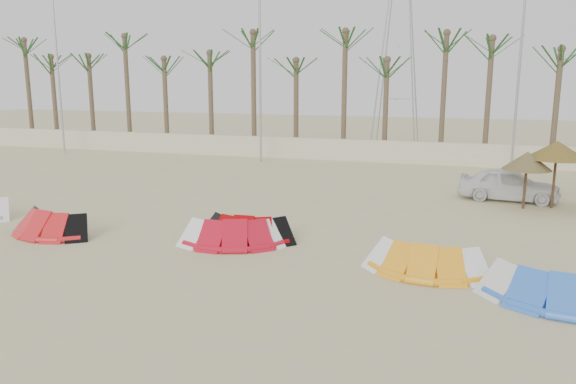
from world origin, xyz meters
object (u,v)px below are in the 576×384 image
(kite_red_mid, at_px, (249,226))
(kite_red_right, at_px, (239,229))
(kite_orange, at_px, (426,256))
(parasol_mid, at_px, (527,161))
(car, at_px, (509,185))
(parasol_left, at_px, (557,150))
(kite_red_left, at_px, (55,221))
(kite_blue, at_px, (565,283))

(kite_red_mid, bearing_deg, kite_red_right, -109.16)
(kite_orange, bearing_deg, kite_red_right, 170.44)
(parasol_mid, relative_size, car, 0.57)
(parasol_left, bearing_deg, parasol_mid, -159.04)
(kite_red_left, relative_size, car, 0.82)
(parasol_mid, bearing_deg, kite_orange, -110.64)
(kite_red_mid, distance_m, kite_orange, 5.71)
(parasol_mid, bearing_deg, kite_red_left, -151.17)
(parasol_left, height_order, parasol_mid, parasol_left)
(kite_orange, height_order, car, car)
(kite_orange, distance_m, kite_blue, 3.36)
(kite_red_left, xyz_separation_m, kite_red_right, (6.15, 0.81, 0.00))
(kite_red_mid, height_order, kite_orange, same)
(parasol_mid, bearing_deg, kite_red_mid, -141.12)
(kite_red_mid, relative_size, kite_red_right, 0.84)
(kite_orange, xyz_separation_m, parasol_left, (4.23, 8.82, 1.86))
(kite_red_left, bearing_deg, parasol_left, 28.34)
(kite_orange, bearing_deg, parasol_left, 64.36)
(kite_orange, bearing_deg, car, 74.58)
(kite_red_left, distance_m, parasol_mid, 17.19)
(kite_red_left, relative_size, kite_red_mid, 1.05)
(kite_red_right, bearing_deg, parasol_mid, 40.09)
(kite_red_right, bearing_deg, kite_red_mid, 70.84)
(kite_red_right, xyz_separation_m, car, (8.39, 8.83, 0.25))
(car, bearing_deg, kite_red_right, 142.03)
(kite_red_left, height_order, car, car)
(kite_blue, bearing_deg, kite_red_mid, 163.81)
(kite_red_mid, xyz_separation_m, parasol_left, (9.77, 7.42, 1.86))
(kite_red_left, bearing_deg, kite_blue, -4.88)
(kite_red_left, bearing_deg, kite_red_right, 7.48)
(kite_blue, distance_m, parasol_left, 10.18)
(car, bearing_deg, parasol_left, -116.73)
(parasol_mid, distance_m, car, 1.89)
(kite_red_left, distance_m, kite_orange, 11.84)
(parasol_left, xyz_separation_m, parasol_mid, (-1.06, -0.41, -0.40))
(kite_blue, bearing_deg, kite_red_left, 175.12)
(kite_red_right, height_order, car, car)
(kite_red_right, height_order, kite_orange, same)
(kite_red_mid, bearing_deg, kite_blue, -16.19)
(car, bearing_deg, kite_red_mid, 141.10)
(parasol_mid, height_order, car, parasol_mid)
(kite_blue, xyz_separation_m, car, (-0.46, 10.92, 0.25))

